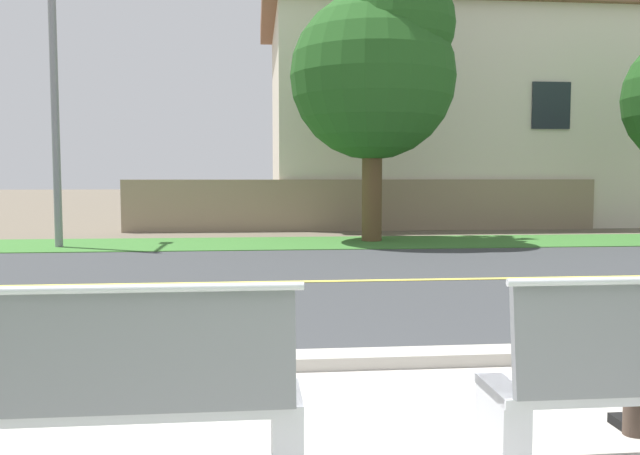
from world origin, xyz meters
name	(u,v)px	position (x,y,z in m)	size (l,w,h in m)	color
ground_plane	(297,268)	(0.00, 8.00, 0.00)	(140.00, 140.00, 0.00)	#665B4C
curb_edge	(343,360)	(0.00, 2.35, 0.06)	(44.00, 0.30, 0.11)	#ADA89E
street_asphalt	(304,282)	(0.00, 6.50, 0.00)	(52.00, 8.00, 0.01)	#383A3D
road_centre_line	(304,282)	(0.00, 6.50, 0.01)	(48.00, 0.14, 0.01)	#E0CC4C
far_verge_grass	(286,243)	(0.00, 11.94, 0.01)	(48.00, 2.80, 0.02)	#38702D
bench_left	(97,401)	(-1.39, 0.38, 0.46)	(1.85, 0.48, 1.01)	silver
streetlamp	(56,56)	(-4.75, 11.74, 3.98)	(0.24, 2.10, 6.94)	gray
shade_tree_far_left	(378,64)	(2.09, 12.14, 3.98)	(3.71, 3.71, 6.12)	brown
garden_wall	(364,205)	(2.32, 15.27, 0.70)	(13.00, 0.36, 1.40)	gray
house_across_street	(437,115)	(5.21, 18.47, 3.49)	(11.29, 6.91, 6.88)	beige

